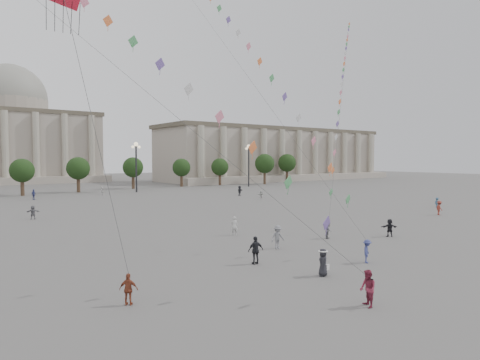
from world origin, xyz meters
TOP-DOWN VIEW (x-y plane):
  - ground at (0.00, 0.00)m, footprint 360.00×360.00m
  - hall_east at (75.00, 93.89)m, footprint 84.00×26.22m
  - hall_central at (0.00, 129.22)m, footprint 48.30×34.30m
  - tree_row at (0.00, 78.00)m, footprint 137.12×5.12m
  - lamp_post_mid_east at (15.00, 70.00)m, footprint 2.00×0.90m
  - lamp_post_far_east at (45.00, 70.00)m, footprint 2.00×0.90m
  - person_crowd_0 at (-5.95, 65.14)m, footprint 1.12×1.02m
  - person_crowd_3 at (13.88, 7.46)m, footprint 1.57×1.24m
  - person_crowd_4 at (6.96, 68.00)m, footprint 1.15×1.53m
  - person_crowd_6 at (1.91, 9.54)m, footprint 1.28×0.79m
  - person_crowd_7 at (26.88, 42.61)m, footprint 1.42×0.50m
  - person_crowd_8 at (32.12, 12.74)m, footprint 1.19×1.36m
  - person_crowd_9 at (27.76, 50.22)m, footprint 1.86×1.31m
  - person_crowd_12 at (-10.71, 39.38)m, footprint 1.62×0.91m
  - person_crowd_13 at (2.65, 16.61)m, footprint 0.78×0.70m
  - person_crowd_14 at (39.76, 17.29)m, footprint 1.03×0.68m
  - tourist_0 at (-12.76, 4.01)m, footprint 0.97×0.89m
  - tourist_4 at (-2.56, 6.73)m, footprint 1.20×0.68m
  - kite_flyer_0 at (-3.35, -3.18)m, footprint 1.03×1.11m
  - kite_flyer_1 at (3.95, 2.41)m, footprint 1.22×1.10m
  - kite_flyer_2 at (8.57, 10.16)m, footprint 0.93×0.87m
  - hat_person at (-1.01, 1.94)m, footprint 0.98×0.96m
  - dragon_kite at (-14.86, 6.85)m, footprint 2.18×2.19m
  - kite_train_east at (32.36, 28.87)m, footprint 44.37×34.55m

SIDE VIEW (x-z plane):
  - ground at x=0.00m, z-range 0.00..0.00m
  - person_crowd_14 at x=39.76m, z-range 0.00..1.49m
  - person_crowd_7 at x=26.88m, z-range 0.00..1.51m
  - kite_flyer_2 at x=8.57m, z-range 0.00..1.54m
  - tourist_0 at x=-12.76m, z-range 0.00..1.60m
  - person_crowd_4 at x=6.96m, z-range 0.00..1.61m
  - kite_flyer_1 at x=3.95m, z-range 0.00..1.65m
  - person_crowd_3 at x=13.88m, z-range 0.00..1.66m
  - person_crowd_12 at x=-10.71m, z-range 0.00..1.67m
  - hat_person at x=-1.01m, z-range 0.04..1.74m
  - person_crowd_13 at x=2.65m, z-range 0.00..1.80m
  - person_crowd_8 at x=32.12m, z-range 0.00..1.83m
  - person_crowd_0 at x=-5.95m, z-range 0.00..1.83m
  - kite_flyer_0 at x=-3.35m, z-range 0.00..1.83m
  - person_crowd_6 at x=1.91m, z-range 0.00..1.92m
  - tourist_4 at x=-2.56m, z-range 0.00..1.93m
  - person_crowd_9 at x=27.76m, z-range 0.00..1.94m
  - tree_row at x=0.00m, z-range 1.39..9.39m
  - lamp_post_mid_east at x=15.00m, z-range 2.03..12.68m
  - lamp_post_far_east at x=45.00m, z-range 2.03..12.68m
  - hall_east at x=75.00m, z-range -0.17..17.03m
  - hall_central at x=0.00m, z-range -3.52..31.98m
  - dragon_kite at x=-14.86m, z-range 7.45..22.19m
  - kite_train_east at x=32.36m, z-range -12.96..54.83m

